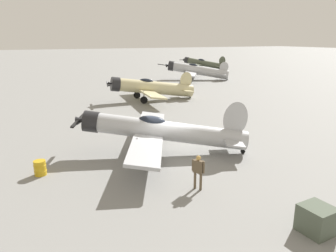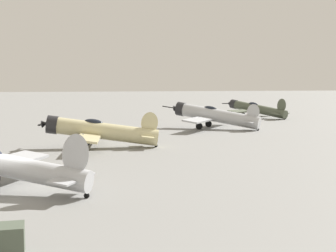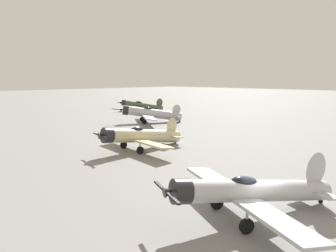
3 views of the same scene
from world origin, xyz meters
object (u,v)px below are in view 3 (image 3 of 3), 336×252
at_px(airplane_foreground, 251,191).
at_px(airplane_mid_apron, 141,136).
at_px(airplane_far_line, 150,113).
at_px(airplane_outer_stand, 141,105).

xyz_separation_m(airplane_foreground, airplane_mid_apron, (6.01, 16.76, -0.01)).
height_order(airplane_mid_apron, airplane_far_line, airplane_mid_apron).
bearing_deg(airplane_outer_stand, airplane_mid_apron, 104.11).
distance_m(airplane_foreground, airplane_far_line, 37.30).
relative_size(airplane_foreground, airplane_outer_stand, 1.08).
height_order(airplane_foreground, airplane_mid_apron, airplane_foreground).
height_order(airplane_foreground, airplane_far_line, airplane_foreground).
bearing_deg(airplane_far_line, airplane_foreground, 90.42).
bearing_deg(airplane_foreground, airplane_far_line, -97.97).
bearing_deg(airplane_outer_stand, airplane_foreground, 110.40).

